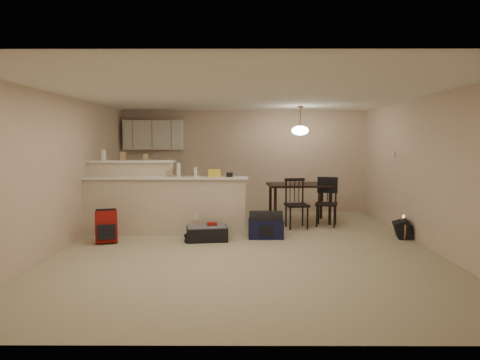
{
  "coord_description": "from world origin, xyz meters",
  "views": [
    {
      "loc": [
        -0.07,
        -7.03,
        1.76
      ],
      "look_at": [
        -0.1,
        0.7,
        1.05
      ],
      "focal_mm": 32.0,
      "sensor_mm": 36.0,
      "label": 1
    }
  ],
  "objects_px": {
    "dining_chair_near": "(297,204)",
    "black_daypack": "(402,229)",
    "dining_chair_far": "(326,203)",
    "red_backpack": "(106,227)",
    "dining_table": "(299,188)",
    "navy_duffel": "(266,229)",
    "suitcase": "(207,234)",
    "pendant_lamp": "(300,130)"
  },
  "relations": [
    {
      "from": "suitcase",
      "to": "navy_duffel",
      "type": "bearing_deg",
      "value": 2.38
    },
    {
      "from": "navy_duffel",
      "to": "suitcase",
      "type": "bearing_deg",
      "value": -169.62
    },
    {
      "from": "dining_table",
      "to": "dining_chair_near",
      "type": "distance_m",
      "value": 0.71
    },
    {
      "from": "dining_chair_far",
      "to": "red_backpack",
      "type": "distance_m",
      "value": 4.35
    },
    {
      "from": "pendant_lamp",
      "to": "black_daypack",
      "type": "bearing_deg",
      "value": -42.73
    },
    {
      "from": "dining_chair_far",
      "to": "black_daypack",
      "type": "bearing_deg",
      "value": -26.49
    },
    {
      "from": "black_daypack",
      "to": "navy_duffel",
      "type": "bearing_deg",
      "value": 101.88
    },
    {
      "from": "pendant_lamp",
      "to": "red_backpack",
      "type": "height_order",
      "value": "pendant_lamp"
    },
    {
      "from": "dining_chair_near",
      "to": "red_backpack",
      "type": "bearing_deg",
      "value": -169.13
    },
    {
      "from": "dining_chair_far",
      "to": "red_backpack",
      "type": "xyz_separation_m",
      "value": [
        -4.09,
        -1.44,
        -0.22
      ]
    },
    {
      "from": "pendant_lamp",
      "to": "dining_chair_far",
      "type": "distance_m",
      "value": 1.64
    },
    {
      "from": "pendant_lamp",
      "to": "navy_duffel",
      "type": "bearing_deg",
      "value": -117.71
    },
    {
      "from": "dining_table",
      "to": "red_backpack",
      "type": "distance_m",
      "value": 4.09
    },
    {
      "from": "suitcase",
      "to": "black_daypack",
      "type": "bearing_deg",
      "value": -4.96
    },
    {
      "from": "red_backpack",
      "to": "navy_duffel",
      "type": "height_order",
      "value": "red_backpack"
    },
    {
      "from": "red_backpack",
      "to": "navy_duffel",
      "type": "distance_m",
      "value": 2.81
    },
    {
      "from": "red_backpack",
      "to": "navy_duffel",
      "type": "relative_size",
      "value": 0.88
    },
    {
      "from": "dining_chair_far",
      "to": "black_daypack",
      "type": "height_order",
      "value": "dining_chair_far"
    },
    {
      "from": "dining_table",
      "to": "red_backpack",
      "type": "xyz_separation_m",
      "value": [
        -3.59,
        -1.9,
        -0.46
      ]
    },
    {
      "from": "dining_table",
      "to": "dining_chair_far",
      "type": "distance_m",
      "value": 0.72
    },
    {
      "from": "dining_chair_near",
      "to": "black_daypack",
      "type": "distance_m",
      "value": 2.04
    },
    {
      "from": "dining_chair_near",
      "to": "suitcase",
      "type": "height_order",
      "value": "dining_chair_near"
    },
    {
      "from": "dining_chair_far",
      "to": "suitcase",
      "type": "xyz_separation_m",
      "value": [
        -2.37,
        -1.28,
        -0.37
      ]
    },
    {
      "from": "dining_chair_far",
      "to": "suitcase",
      "type": "distance_m",
      "value": 2.71
    },
    {
      "from": "pendant_lamp",
      "to": "red_backpack",
      "type": "bearing_deg",
      "value": -152.07
    },
    {
      "from": "dining_chair_near",
      "to": "black_daypack",
      "type": "bearing_deg",
      "value": -35.03
    },
    {
      "from": "suitcase",
      "to": "navy_duffel",
      "type": "distance_m",
      "value": 1.07
    },
    {
      "from": "dining_chair_near",
      "to": "black_daypack",
      "type": "height_order",
      "value": "dining_chair_near"
    },
    {
      "from": "dining_table",
      "to": "navy_duffel",
      "type": "relative_size",
      "value": 2.24
    },
    {
      "from": "dining_chair_near",
      "to": "black_daypack",
      "type": "relative_size",
      "value": 2.77
    },
    {
      "from": "pendant_lamp",
      "to": "dining_chair_near",
      "type": "distance_m",
      "value": 1.64
    },
    {
      "from": "suitcase",
      "to": "pendant_lamp",
      "type": "bearing_deg",
      "value": 34.86
    },
    {
      "from": "pendant_lamp",
      "to": "dining_chair_near",
      "type": "bearing_deg",
      "value": -101.78
    },
    {
      "from": "suitcase",
      "to": "dining_chair_near",
      "type": "bearing_deg",
      "value": 23.88
    },
    {
      "from": "dining_table",
      "to": "suitcase",
      "type": "height_order",
      "value": "dining_table"
    },
    {
      "from": "dining_table",
      "to": "pendant_lamp",
      "type": "height_order",
      "value": "pendant_lamp"
    },
    {
      "from": "dining_table",
      "to": "dining_chair_far",
      "type": "xyz_separation_m",
      "value": [
        0.5,
        -0.46,
        -0.24
      ]
    },
    {
      "from": "suitcase",
      "to": "black_daypack",
      "type": "xyz_separation_m",
      "value": [
        3.54,
        0.2,
        0.04
      ]
    },
    {
      "from": "pendant_lamp",
      "to": "black_daypack",
      "type": "relative_size",
      "value": 1.72
    },
    {
      "from": "pendant_lamp",
      "to": "dining_table",
      "type": "bearing_deg",
      "value": 63.43
    },
    {
      "from": "dining_table",
      "to": "pendant_lamp",
      "type": "relative_size",
      "value": 2.26
    },
    {
      "from": "dining_chair_near",
      "to": "red_backpack",
      "type": "height_order",
      "value": "dining_chair_near"
    }
  ]
}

